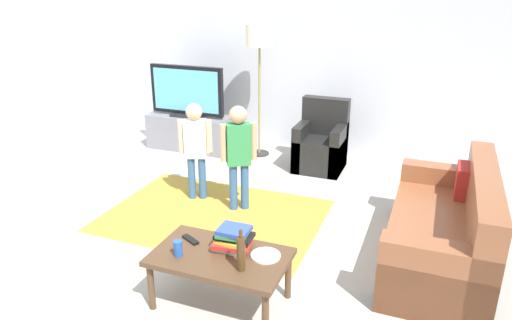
{
  "coord_description": "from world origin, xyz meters",
  "views": [
    {
      "loc": [
        1.61,
        -3.5,
        2.31
      ],
      "look_at": [
        0.0,
        0.6,
        0.65
      ],
      "focal_mm": 33.61,
      "sensor_mm": 36.0,
      "label": 1
    }
  ],
  "objects_px": {
    "coffee_table": "(220,260)",
    "soda_can": "(178,248)",
    "floor_lamp": "(259,43)",
    "tv": "(187,92)",
    "child_near_tv": "(195,143)",
    "bottle": "(241,253)",
    "child_center": "(239,149)",
    "armchair": "(321,146)",
    "couch": "(449,233)",
    "book_stack": "(233,239)",
    "plate": "(266,256)",
    "tv_remote": "(191,240)",
    "tv_stand": "(190,133)"
  },
  "relations": [
    {
      "from": "couch",
      "to": "armchair",
      "type": "distance_m",
      "value": 2.4
    },
    {
      "from": "floor_lamp",
      "to": "soda_can",
      "type": "relative_size",
      "value": 14.83
    },
    {
      "from": "floor_lamp",
      "to": "book_stack",
      "type": "height_order",
      "value": "floor_lamp"
    },
    {
      "from": "floor_lamp",
      "to": "child_near_tv",
      "type": "bearing_deg",
      "value": -94.21
    },
    {
      "from": "child_near_tv",
      "to": "book_stack",
      "type": "bearing_deg",
      "value": -53.32
    },
    {
      "from": "book_stack",
      "to": "child_near_tv",
      "type": "bearing_deg",
      "value": 126.68
    },
    {
      "from": "coffee_table",
      "to": "soda_can",
      "type": "xyz_separation_m",
      "value": [
        -0.28,
        -0.12,
        0.11
      ]
    },
    {
      "from": "child_near_tv",
      "to": "tv_remote",
      "type": "relative_size",
      "value": 6.42
    },
    {
      "from": "soda_can",
      "to": "plate",
      "type": "height_order",
      "value": "soda_can"
    },
    {
      "from": "coffee_table",
      "to": "book_stack",
      "type": "bearing_deg",
      "value": 65.52
    },
    {
      "from": "floor_lamp",
      "to": "soda_can",
      "type": "bearing_deg",
      "value": -78.93
    },
    {
      "from": "couch",
      "to": "floor_lamp",
      "type": "bearing_deg",
      "value": 141.35
    },
    {
      "from": "tv",
      "to": "child_near_tv",
      "type": "height_order",
      "value": "tv"
    },
    {
      "from": "soda_can",
      "to": "book_stack",
      "type": "bearing_deg",
      "value": 35.41
    },
    {
      "from": "bottle",
      "to": "book_stack",
      "type": "bearing_deg",
      "value": 125.15
    },
    {
      "from": "soda_can",
      "to": "plate",
      "type": "xyz_separation_m",
      "value": [
        0.6,
        0.22,
        -0.05
      ]
    },
    {
      "from": "bottle",
      "to": "child_center",
      "type": "bearing_deg",
      "value": 113.91
    },
    {
      "from": "bottle",
      "to": "tv_remote",
      "type": "bearing_deg",
      "value": 157.07
    },
    {
      "from": "book_stack",
      "to": "tv_remote",
      "type": "distance_m",
      "value": 0.36
    },
    {
      "from": "child_center",
      "to": "child_near_tv",
      "type": "bearing_deg",
      "value": 172.11
    },
    {
      "from": "floor_lamp",
      "to": "coffee_table",
      "type": "distance_m",
      "value": 3.55
    },
    {
      "from": "book_stack",
      "to": "tv_stand",
      "type": "bearing_deg",
      "value": 124.25
    },
    {
      "from": "coffee_table",
      "to": "tv",
      "type": "bearing_deg",
      "value": 122.69
    },
    {
      "from": "coffee_table",
      "to": "plate",
      "type": "height_order",
      "value": "plate"
    },
    {
      "from": "tv_stand",
      "to": "armchair",
      "type": "relative_size",
      "value": 1.33
    },
    {
      "from": "couch",
      "to": "tv_remote",
      "type": "relative_size",
      "value": 10.59
    },
    {
      "from": "tv",
      "to": "book_stack",
      "type": "distance_m",
      "value": 3.57
    },
    {
      "from": "tv",
      "to": "floor_lamp",
      "type": "relative_size",
      "value": 0.62
    },
    {
      "from": "couch",
      "to": "tv_remote",
      "type": "xyz_separation_m",
      "value": [
        -1.87,
        -1.11,
        0.14
      ]
    },
    {
      "from": "tv_stand",
      "to": "tv_remote",
      "type": "distance_m",
      "value": 3.4
    },
    {
      "from": "child_center",
      "to": "couch",
      "type": "bearing_deg",
      "value": -8.54
    },
    {
      "from": "tv",
      "to": "floor_lamp",
      "type": "xyz_separation_m",
      "value": [
        1.02,
        0.17,
        0.7
      ]
    },
    {
      "from": "child_center",
      "to": "coffee_table",
      "type": "relative_size",
      "value": 1.13
    },
    {
      "from": "couch",
      "to": "armchair",
      "type": "height_order",
      "value": "armchair"
    },
    {
      "from": "coffee_table",
      "to": "tv_remote",
      "type": "relative_size",
      "value": 5.88
    },
    {
      "from": "couch",
      "to": "floor_lamp",
      "type": "distance_m",
      "value": 3.45
    },
    {
      "from": "floor_lamp",
      "to": "child_center",
      "type": "relative_size",
      "value": 1.57
    },
    {
      "from": "couch",
      "to": "bottle",
      "type": "distance_m",
      "value": 1.92
    },
    {
      "from": "armchair",
      "to": "book_stack",
      "type": "height_order",
      "value": "armchair"
    },
    {
      "from": "floor_lamp",
      "to": "child_near_tv",
      "type": "height_order",
      "value": "floor_lamp"
    },
    {
      "from": "child_center",
      "to": "book_stack",
      "type": "relative_size",
      "value": 3.7
    },
    {
      "from": "tv",
      "to": "couch",
      "type": "height_order",
      "value": "tv"
    },
    {
      "from": "floor_lamp",
      "to": "child_near_tv",
      "type": "xyz_separation_m",
      "value": [
        -0.12,
        -1.62,
        -0.89
      ]
    },
    {
      "from": "armchair",
      "to": "coffee_table",
      "type": "distance_m",
      "value": 3.03
    },
    {
      "from": "child_near_tv",
      "to": "plate",
      "type": "xyz_separation_m",
      "value": [
        1.37,
        -1.5,
        -0.23
      ]
    },
    {
      "from": "floor_lamp",
      "to": "book_stack",
      "type": "xyz_separation_m",
      "value": [
        0.99,
        -3.1,
        -1.04
      ]
    },
    {
      "from": "child_near_tv",
      "to": "floor_lamp",
      "type": "bearing_deg",
      "value": 85.79
    },
    {
      "from": "coffee_table",
      "to": "bottle",
      "type": "distance_m",
      "value": 0.31
    },
    {
      "from": "child_center",
      "to": "soda_can",
      "type": "relative_size",
      "value": 9.46
    },
    {
      "from": "child_center",
      "to": "plate",
      "type": "height_order",
      "value": "child_center"
    }
  ]
}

